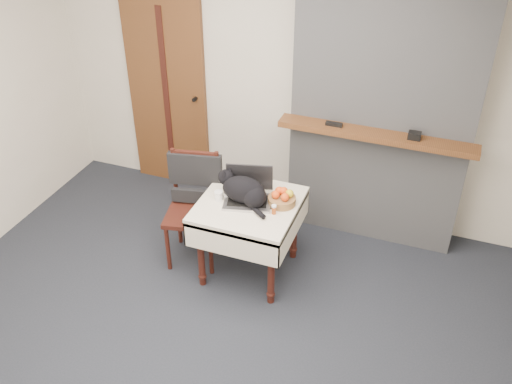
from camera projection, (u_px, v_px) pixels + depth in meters
ground at (198, 342)px, 4.24m from camera, size 4.50×4.50×0.00m
room_shell at (213, 100)px, 3.62m from camera, size 4.52×4.01×2.61m
door at (167, 92)px, 5.57m from camera, size 0.82×0.10×2.00m
chimney at (384, 102)px, 4.69m from camera, size 1.62×0.48×2.60m
side_table at (249, 214)px, 4.59m from camera, size 0.78×0.78×0.70m
laptop at (248, 192)px, 4.53m from camera, size 0.44×0.40×0.28m
cat at (245, 191)px, 4.47m from camera, size 0.49×0.33×0.26m
cream_jar at (219, 196)px, 4.54m from camera, size 0.07×0.07×0.08m
pill_bottle at (274, 209)px, 4.38m from camera, size 0.04×0.04×0.08m
fruit_basket at (282, 198)px, 4.49m from camera, size 0.22×0.22×0.13m
desk_clutter at (272, 203)px, 4.51m from camera, size 0.16×0.02×0.01m
chair at (194, 192)px, 4.79m from camera, size 0.52×0.51×0.98m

